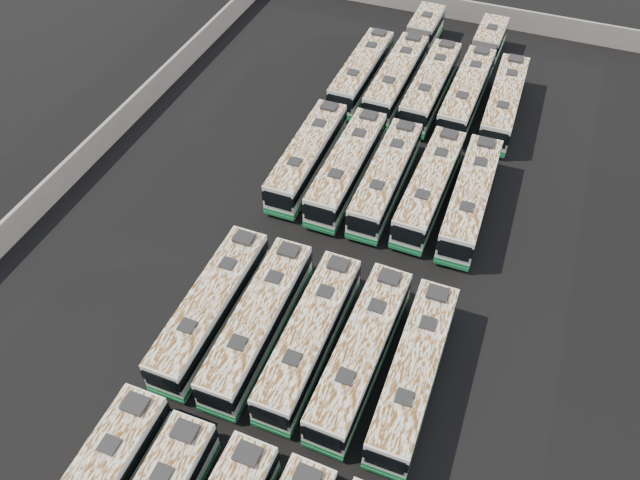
{
  "coord_description": "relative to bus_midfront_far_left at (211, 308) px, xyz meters",
  "views": [
    {
      "loc": [
        8.91,
        -27.13,
        32.5
      ],
      "look_at": [
        -1.6,
        -0.35,
        1.6
      ],
      "focal_mm": 35.0,
      "sensor_mm": 36.0,
      "label": 1
    }
  ],
  "objects": [
    {
      "name": "bus_back_far_right",
      "position": [
        12.88,
        28.38,
        -0.01
      ],
      "size": [
        2.7,
        11.59,
        3.25
      ],
      "rotation": [
        0.0,
        0.0,
        0.02
      ],
      "color": "silver",
      "rests_on": "ground"
    },
    {
      "name": "bus_midfront_far_right",
      "position": [
        12.82,
        0.18,
        -0.01
      ],
      "size": [
        2.54,
        11.55,
        3.25
      ],
      "rotation": [
        0.0,
        0.0,
        0.01
      ],
      "color": "silver",
      "rests_on": "ground"
    },
    {
      "name": "bus_midfront_far_left",
      "position": [
        0.0,
        0.0,
        0.0
      ],
      "size": [
        2.46,
        11.58,
        3.26
      ],
      "rotation": [
        0.0,
        0.0,
        0.0
      ],
      "color": "silver",
      "rests_on": "ground"
    },
    {
      "name": "bus_back_right",
      "position": [
        9.66,
        31.65,
        0.01
      ],
      "size": [
        2.74,
        18.2,
        3.29
      ],
      "rotation": [
        0.0,
        0.0,
        -0.01
      ],
      "color": "silver",
      "rests_on": "ground"
    },
    {
      "name": "bus_midback_right",
      "position": [
        9.69,
        15.66,
        -0.02
      ],
      "size": [
        2.67,
        11.5,
        3.23
      ],
      "rotation": [
        0.0,
        0.0,
        -0.02
      ],
      "color": "silver",
      "rests_on": "ground"
    },
    {
      "name": "perimeter_wall",
      "position": [
        5.73,
        8.14,
        -0.57
      ],
      "size": [
        45.2,
        73.2,
        2.2
      ],
      "color": "slate",
      "rests_on": "ground"
    },
    {
      "name": "bus_midback_far_left",
      "position": [
        -0.0,
        15.64,
        -0.01
      ],
      "size": [
        2.54,
        11.55,
        3.25
      ],
      "rotation": [
        0.0,
        0.0,
        0.01
      ],
      "color": "silver",
      "rests_on": "ground"
    },
    {
      "name": "bus_midback_center",
      "position": [
        6.4,
        15.45,
        -0.02
      ],
      "size": [
        2.47,
        11.45,
        3.22
      ],
      "rotation": [
        0.0,
        0.0,
        0.0
      ],
      "color": "silver",
      "rests_on": "ground"
    },
    {
      "name": "bus_midfront_left",
      "position": [
        3.17,
        0.04,
        0.01
      ],
      "size": [
        2.59,
        11.67,
        3.28
      ],
      "rotation": [
        0.0,
        0.0,
        0.01
      ],
      "color": "silver",
      "rests_on": "ground"
    },
    {
      "name": "bus_midback_far_right",
      "position": [
        12.75,
        15.55,
        0.0
      ],
      "size": [
        2.67,
        11.64,
        3.27
      ],
      "rotation": [
        0.0,
        0.0,
        0.02
      ],
      "color": "silver",
      "rests_on": "ground"
    },
    {
      "name": "bus_back_center",
      "position": [
        6.43,
        28.45,
        0.02
      ],
      "size": [
        2.63,
        11.75,
        3.3
      ],
      "rotation": [
        0.0,
        0.0,
        -0.01
      ],
      "color": "silver",
      "rests_on": "ground"
    },
    {
      "name": "bus_midfront_right",
      "position": [
        9.62,
        0.22,
        0.02
      ],
      "size": [
        2.75,
        11.75,
        3.3
      ],
      "rotation": [
        0.0,
        0.0,
        -0.02
      ],
      "color": "silver",
      "rests_on": "ground"
    },
    {
      "name": "bus_midback_left",
      "position": [
        3.31,
        15.49,
        0.02
      ],
      "size": [
        2.53,
        11.75,
        3.31
      ],
      "rotation": [
        0.0,
        0.0,
        -0.0
      ],
      "color": "silver",
      "rests_on": "ground"
    },
    {
      "name": "bus_midfront_center",
      "position": [
        6.44,
        0.22,
        -0.02
      ],
      "size": [
        2.46,
        11.47,
        3.23
      ],
      "rotation": [
        0.0,
        0.0,
        -0.0
      ],
      "color": "silver",
      "rests_on": "ground"
    },
    {
      "name": "bus_back_far_left",
      "position": [
        0.04,
        28.48,
        -0.03
      ],
      "size": [
        2.5,
        11.4,
        3.21
      ],
      "rotation": [
        0.0,
        0.0,
        -0.01
      ],
      "color": "silver",
      "rests_on": "ground"
    },
    {
      "name": "bus_back_left",
      "position": [
        3.33,
        31.62,
        0.03
      ],
      "size": [
        2.69,
        18.38,
        3.33
      ],
      "rotation": [
        0.0,
        0.0,
        -0.01
      ],
      "color": "silver",
      "rests_on": "ground"
    },
    {
      "name": "ground",
      "position": [
        5.73,
        8.14,
        -1.67
      ],
      "size": [
        140.0,
        140.0,
        0.0
      ],
      "primitive_type": "plane",
      "color": "black",
      "rests_on": "ground"
    }
  ]
}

